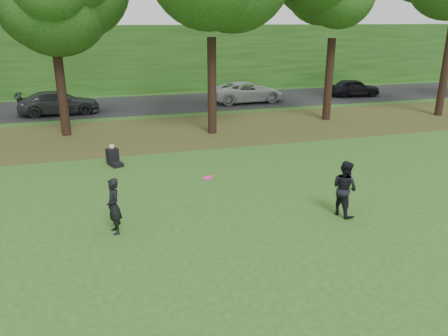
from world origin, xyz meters
name	(u,v)px	position (x,y,z in m)	size (l,w,h in m)	color
ground	(180,277)	(0.00, 0.00, 0.00)	(120.00, 120.00, 0.00)	#284C17
leaf_litter	(130,135)	(0.00, 13.00, 0.01)	(60.00, 7.00, 0.01)	#4F391C
street	(120,106)	(0.00, 21.00, 0.01)	(70.00, 7.00, 0.02)	black
far_hedge	(113,59)	(0.00, 27.00, 2.50)	(70.00, 3.00, 5.00)	#1E3E11
player_left	(114,206)	(-1.24, 2.59, 0.76)	(0.56, 0.36, 1.52)	black
player_right	(345,188)	(5.17, 1.90, 0.82)	(0.80, 0.62, 1.64)	black
parked_cars	(112,99)	(-0.51, 19.85, 0.69)	(37.07, 3.24, 1.38)	black
frisbee	(208,178)	(1.23, 2.26, 1.42)	(0.37, 0.38, 0.10)	#FA159D
seated_person	(113,157)	(-1.00, 8.49, 0.31)	(0.65, 0.83, 0.83)	black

